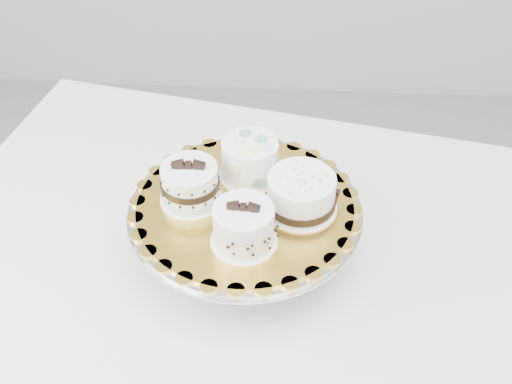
# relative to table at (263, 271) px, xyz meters

# --- Properties ---
(table) EXTENTS (1.40, 1.07, 0.75)m
(table) POSITION_rel_table_xyz_m (0.00, 0.00, 0.00)
(table) COLOR white
(table) RESTS_ON floor
(cake_stand) EXTENTS (0.40, 0.40, 0.11)m
(cake_stand) POSITION_rel_table_xyz_m (-0.03, -0.02, 0.15)
(cake_stand) COLOR gray
(cake_stand) RESTS_ON table
(cake_board) EXTENTS (0.48, 0.48, 0.01)m
(cake_board) POSITION_rel_table_xyz_m (-0.03, -0.02, 0.18)
(cake_board) COLOR gold
(cake_board) RESTS_ON cake_stand
(cake_swirl) EXTENTS (0.11, 0.11, 0.09)m
(cake_swirl) POSITION_rel_table_xyz_m (-0.03, -0.10, 0.22)
(cake_swirl) COLOR white
(cake_swirl) RESTS_ON cake_board
(cake_banded) EXTENTS (0.11, 0.11, 0.09)m
(cake_banded) POSITION_rel_table_xyz_m (-0.12, -0.01, 0.22)
(cake_banded) COLOR white
(cake_banded) RESTS_ON cake_board
(cake_dots) EXTENTS (0.13, 0.13, 0.07)m
(cake_dots) POSITION_rel_table_xyz_m (-0.03, 0.06, 0.22)
(cake_dots) COLOR white
(cake_dots) RESTS_ON cake_board
(cake_ribbon) EXTENTS (0.14, 0.14, 0.07)m
(cake_ribbon) POSITION_rel_table_xyz_m (0.06, -0.02, 0.22)
(cake_ribbon) COLOR white
(cake_ribbon) RESTS_ON cake_board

